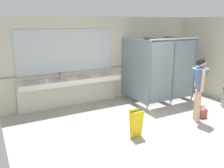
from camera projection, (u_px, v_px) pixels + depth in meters
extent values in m
cube|color=#9E998E|center=(164.00, 131.00, 5.65)|extent=(6.85, 6.16, 0.10)
cube|color=beige|center=(109.00, 59.00, 7.71)|extent=(6.85, 0.12, 2.66)
cube|color=#9E937F|center=(110.00, 67.00, 7.72)|extent=(6.85, 0.01, 0.06)
cube|color=silver|center=(72.00, 81.00, 6.89)|extent=(3.02, 0.53, 0.14)
cube|color=silver|center=(70.00, 94.00, 7.19)|extent=(3.02, 0.08, 0.75)
cube|color=#ADADA8|center=(32.00, 85.00, 6.33)|extent=(0.42, 0.29, 0.11)
cylinder|color=silver|center=(30.00, 80.00, 6.48)|extent=(0.04, 0.04, 0.11)
cylinder|color=silver|center=(30.00, 79.00, 6.42)|extent=(0.03, 0.11, 0.03)
sphere|color=silver|center=(33.00, 81.00, 6.53)|extent=(0.04, 0.04, 0.04)
cube|color=#ADADA8|center=(59.00, 82.00, 6.68)|extent=(0.42, 0.29, 0.11)
cylinder|color=silver|center=(57.00, 77.00, 6.83)|extent=(0.04, 0.04, 0.11)
cylinder|color=silver|center=(57.00, 76.00, 6.77)|extent=(0.03, 0.11, 0.03)
sphere|color=silver|center=(59.00, 78.00, 6.87)|extent=(0.04, 0.04, 0.04)
cube|color=#ADADA8|center=(84.00, 79.00, 7.03)|extent=(0.42, 0.29, 0.11)
cylinder|color=silver|center=(81.00, 74.00, 7.18)|extent=(0.04, 0.04, 0.11)
cylinder|color=silver|center=(82.00, 73.00, 7.12)|extent=(0.03, 0.11, 0.03)
sphere|color=silver|center=(83.00, 75.00, 7.22)|extent=(0.04, 0.04, 0.04)
cube|color=#ADADA8|center=(106.00, 76.00, 7.38)|extent=(0.42, 0.29, 0.11)
cylinder|color=silver|center=(104.00, 72.00, 7.52)|extent=(0.04, 0.04, 0.11)
cylinder|color=silver|center=(104.00, 71.00, 7.47)|extent=(0.03, 0.11, 0.03)
sphere|color=silver|center=(105.00, 72.00, 7.57)|extent=(0.04, 0.04, 0.04)
cube|color=silver|center=(67.00, 51.00, 6.90)|extent=(2.92, 0.02, 1.25)
cube|color=gray|center=(135.00, 70.00, 7.26)|extent=(0.03, 1.53, 1.88)
cylinder|color=silver|center=(147.00, 107.00, 6.92)|extent=(0.05, 0.05, 0.12)
cube|color=gray|center=(158.00, 67.00, 7.68)|extent=(0.03, 1.53, 1.88)
cylinder|color=silver|center=(171.00, 103.00, 7.33)|extent=(0.05, 0.05, 0.12)
cube|color=gray|center=(178.00, 65.00, 8.09)|extent=(0.03, 1.53, 1.88)
cylinder|color=silver|center=(191.00, 98.00, 7.75)|extent=(0.05, 0.05, 0.12)
cube|color=gray|center=(162.00, 73.00, 6.85)|extent=(0.82, 0.03, 1.78)
cube|color=gray|center=(184.00, 70.00, 7.26)|extent=(0.82, 0.03, 1.78)
cube|color=#B7BABF|center=(176.00, 39.00, 6.81)|extent=(1.86, 0.04, 0.04)
cylinder|color=#DBAD89|center=(196.00, 105.00, 6.13)|extent=(0.11, 0.11, 0.81)
cylinder|color=#DBAD89|center=(198.00, 107.00, 5.96)|extent=(0.11, 0.11, 0.81)
cone|color=#4C6B99|center=(199.00, 82.00, 5.88)|extent=(0.55, 0.55, 0.69)
cube|color=#4C6B99|center=(201.00, 70.00, 5.80)|extent=(0.36, 0.46, 0.10)
cylinder|color=#DBAD89|center=(197.00, 76.00, 6.10)|extent=(0.08, 0.08, 0.52)
cylinder|color=#DBAD89|center=(203.00, 81.00, 5.62)|extent=(0.08, 0.08, 0.52)
sphere|color=#DBAD89|center=(201.00, 63.00, 5.76)|extent=(0.22, 0.22, 0.22)
sphere|color=black|center=(201.00, 62.00, 5.75)|extent=(0.22, 0.22, 0.22)
cube|color=#934C42|center=(202.00, 114.00, 6.30)|extent=(0.23, 0.13, 0.24)
torus|color=#934C42|center=(203.00, 108.00, 6.26)|extent=(0.18, 0.02, 0.18)
cylinder|color=#D899B2|center=(60.00, 76.00, 6.85)|extent=(0.07, 0.07, 0.15)
cylinder|color=black|center=(60.00, 73.00, 6.83)|extent=(0.03, 0.03, 0.04)
cylinder|color=white|center=(46.00, 81.00, 6.42)|extent=(0.07, 0.07, 0.10)
cube|color=yellow|center=(137.00, 125.00, 5.14)|extent=(0.28, 0.10, 0.64)
cube|color=yellow|center=(135.00, 123.00, 5.22)|extent=(0.28, 0.10, 0.64)
cylinder|color=black|center=(137.00, 111.00, 5.10)|extent=(0.28, 0.02, 0.02)
cylinder|color=#B7BABF|center=(193.00, 142.00, 5.04)|extent=(0.14, 0.14, 0.01)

